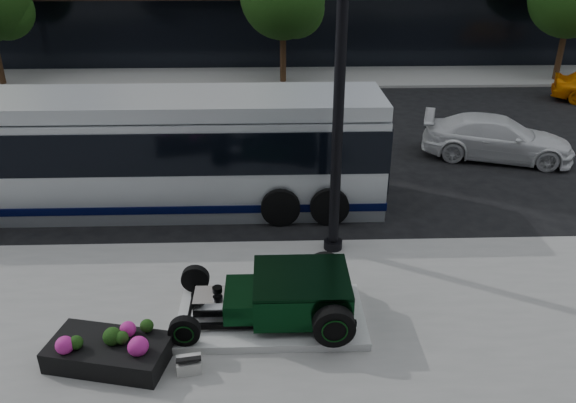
{
  "coord_description": "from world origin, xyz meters",
  "views": [
    {
      "loc": [
        0.37,
        -13.21,
        6.61
      ],
      "look_at": [
        0.74,
        -2.14,
        1.2
      ],
      "focal_mm": 35.0,
      "sensor_mm": 36.0,
      "label": 1
    }
  ],
  "objects_px": {
    "lamppost": "(339,97)",
    "flower_planter": "(109,351)",
    "hot_rod": "(289,294)",
    "white_sedan": "(497,138)",
    "transit_bus": "(147,151)"
  },
  "relations": [
    {
      "from": "lamppost",
      "to": "flower_planter",
      "type": "height_order",
      "value": "lamppost"
    },
    {
      "from": "hot_rod",
      "to": "white_sedan",
      "type": "height_order",
      "value": "white_sedan"
    },
    {
      "from": "lamppost",
      "to": "transit_bus",
      "type": "height_order",
      "value": "lamppost"
    },
    {
      "from": "lamppost",
      "to": "white_sedan",
      "type": "height_order",
      "value": "lamppost"
    },
    {
      "from": "flower_planter",
      "to": "white_sedan",
      "type": "xyz_separation_m",
      "value": [
        9.85,
        9.2,
        0.31
      ]
    },
    {
      "from": "transit_bus",
      "to": "hot_rod",
      "type": "bearing_deg",
      "value": -56.52
    },
    {
      "from": "hot_rod",
      "to": "flower_planter",
      "type": "relative_size",
      "value": 1.53
    },
    {
      "from": "lamppost",
      "to": "flower_planter",
      "type": "relative_size",
      "value": 3.57
    },
    {
      "from": "hot_rod",
      "to": "flower_planter",
      "type": "bearing_deg",
      "value": -161.58
    },
    {
      "from": "flower_planter",
      "to": "transit_bus",
      "type": "distance_m",
      "value": 6.36
    },
    {
      "from": "hot_rod",
      "to": "transit_bus",
      "type": "distance_m",
      "value": 6.33
    },
    {
      "from": "white_sedan",
      "to": "flower_planter",
      "type": "bearing_deg",
      "value": 149.85
    },
    {
      "from": "hot_rod",
      "to": "white_sedan",
      "type": "bearing_deg",
      "value": 50.16
    },
    {
      "from": "hot_rod",
      "to": "lamppost",
      "type": "height_order",
      "value": "lamppost"
    },
    {
      "from": "flower_planter",
      "to": "lamppost",
      "type": "bearing_deg",
      "value": 41.0
    }
  ]
}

